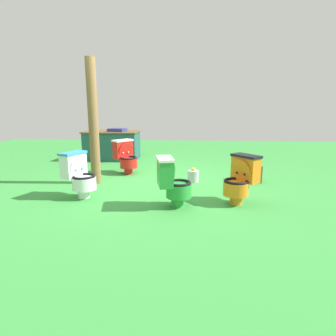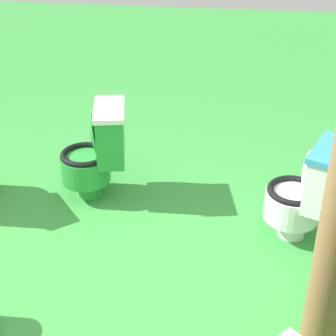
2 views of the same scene
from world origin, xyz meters
The scene contains 9 objects.
ground centered at (0.00, 0.00, 0.00)m, with size 14.00×14.00×0.00m, color green.
toilet_white centered at (-1.06, -0.85, 0.37)m, with size 0.61×0.56×0.73m.
toilet_red centered at (-0.66, 0.84, 0.37)m, with size 0.63×0.63×0.73m.
toilet_green centered at (0.43, -1.19, 0.37)m, with size 0.56×0.49×0.73m.
toilet_orange centered at (1.43, -0.97, 0.37)m, with size 0.64×0.62×0.73m.
vendor_table centered at (-1.38, 2.48, 0.39)m, with size 1.48×0.90×0.85m.
wooden_post centered at (-1.07, 0.03, 1.14)m, with size 0.18×0.18×2.27m, color brown.
small_crate centered at (1.89, 0.33, 0.16)m, with size 0.38×0.25×0.33m, color brown.
lemon_bucket centered at (0.77, 0.23, 0.12)m, with size 0.22×0.22×0.28m.
Camera 1 is at (0.62, -5.13, 1.43)m, focal length 30.49 mm.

